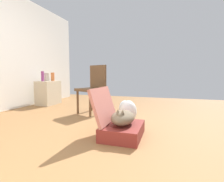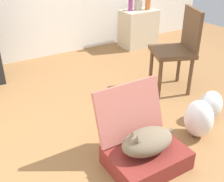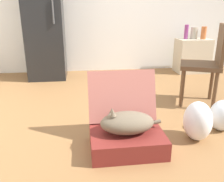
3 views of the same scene
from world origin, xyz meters
name	(u,v)px [view 3 (image 3 of 3)]	position (x,y,z in m)	size (l,w,h in m)	color
ground_plane	(125,119)	(0.00, 0.00, 0.00)	(7.68, 7.68, 0.00)	olive
suitcase_base	(127,140)	(-0.09, -0.58, 0.08)	(0.60, 0.46, 0.16)	maroon
suitcase_lid	(122,96)	(-0.09, -0.33, 0.38)	(0.60, 0.46, 0.04)	#B26356
cat	(127,122)	(-0.10, -0.58, 0.25)	(0.52, 0.28, 0.21)	brown
plastic_bag_white	(198,121)	(0.56, -0.50, 0.18)	(0.24, 0.28, 0.36)	white
plastic_bag_clear	(222,115)	(0.87, -0.37, 0.15)	(0.25, 0.21, 0.31)	silver
refrigerator	(44,18)	(-1.01, 1.80, 0.99)	(0.60, 0.59, 1.97)	black
side_table	(192,56)	(1.60, 1.85, 0.30)	(0.59, 0.39, 0.61)	beige
vase_tall	(186,32)	(1.45, 1.89, 0.73)	(0.07, 0.07, 0.25)	#8C387A
vase_short	(204,33)	(1.74, 1.81, 0.72)	(0.09, 0.09, 0.22)	#CC6B38
vase_round	(194,33)	(1.60, 1.89, 0.71)	(0.12, 0.12, 0.21)	#B7AD99
chair	(207,61)	(1.04, 0.32, 0.53)	(0.60, 0.60, 0.96)	brown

